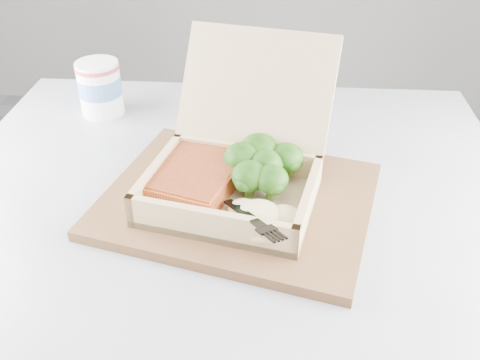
# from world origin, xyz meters

# --- Properties ---
(cafe_table) EXTENTS (0.85, 0.85, 0.73)m
(cafe_table) POSITION_xyz_m (0.70, 0.25, 0.54)
(cafe_table) COLOR black
(cafe_table) RESTS_ON floor
(serving_tray) EXTENTS (0.39, 0.33, 0.01)m
(serving_tray) POSITION_xyz_m (0.72, 0.27, 0.74)
(serving_tray) COLOR brown
(serving_tray) RESTS_ON cafe_table
(takeout_container) EXTENTS (0.25, 0.28, 0.18)m
(takeout_container) POSITION_xyz_m (0.72, 0.29, 0.79)
(takeout_container) COLOR tan
(takeout_container) RESTS_ON serving_tray
(salmon_fillet) EXTENTS (0.13, 0.15, 0.03)m
(salmon_fillet) POSITION_xyz_m (0.66, 0.27, 0.77)
(salmon_fillet) COLOR #D15829
(salmon_fillet) RESTS_ON takeout_container
(broccoli_pile) EXTENTS (0.12, 0.12, 0.04)m
(broccoli_pile) POSITION_xyz_m (0.75, 0.28, 0.78)
(broccoli_pile) COLOR #356A17
(broccoli_pile) RESTS_ON takeout_container
(mashed_potatoes) EXTENTS (0.09, 0.07, 0.03)m
(mashed_potatoes) POSITION_xyz_m (0.75, 0.20, 0.77)
(mashed_potatoes) COLOR beige
(mashed_potatoes) RESTS_ON takeout_container
(plastic_fork) EXTENTS (0.09, 0.13, 0.03)m
(plastic_fork) POSITION_xyz_m (0.72, 0.20, 0.78)
(plastic_fork) COLOR black
(plastic_fork) RESTS_ON mashed_potatoes
(paper_cup) EXTENTS (0.07, 0.07, 0.09)m
(paper_cup) POSITION_xyz_m (0.45, 0.50, 0.78)
(paper_cup) COLOR white
(paper_cup) RESTS_ON cafe_table
(receipt) EXTENTS (0.09, 0.14, 0.00)m
(receipt) POSITION_xyz_m (0.75, 0.46, 0.73)
(receipt) COLOR white
(receipt) RESTS_ON cafe_table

